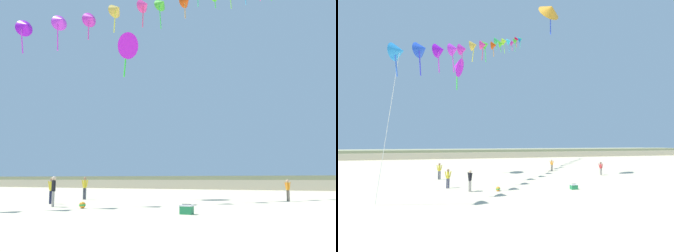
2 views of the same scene
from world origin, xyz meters
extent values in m
plane|color=beige|center=(0.00, 0.00, 0.00)|extent=(240.00, 240.00, 0.00)
cube|color=beige|center=(0.00, 46.02, 0.72)|extent=(120.00, 9.63, 1.44)
cube|color=gray|center=(0.00, 46.02, 1.65)|extent=(120.00, 8.18, 0.82)
cylinder|color=#282D4C|center=(-8.34, 7.20, 0.42)|extent=(0.12, 0.12, 0.84)
cylinder|color=#282D4C|center=(-8.20, 7.20, 0.42)|extent=(0.12, 0.12, 0.84)
cylinder|color=yellow|center=(-8.27, 7.20, 1.13)|extent=(0.22, 0.22, 0.59)
cylinder|color=yellow|center=(-8.46, 7.20, 1.18)|extent=(0.20, 0.08, 0.56)
cylinder|color=yellow|center=(-8.08, 7.20, 1.18)|extent=(0.20, 0.08, 0.56)
sphere|color=#9E7051|center=(-8.27, 7.20, 1.55)|extent=(0.23, 0.23, 0.23)
cylinder|color=gray|center=(9.46, 11.04, 0.40)|extent=(0.12, 0.12, 0.80)
cylinder|color=gray|center=(9.60, 11.01, 0.40)|extent=(0.12, 0.12, 0.80)
cylinder|color=red|center=(9.53, 11.02, 1.08)|extent=(0.21, 0.21, 0.56)
cylinder|color=red|center=(9.36, 11.07, 1.12)|extent=(0.20, 0.12, 0.54)
cylinder|color=red|center=(9.71, 10.98, 1.12)|extent=(0.20, 0.12, 0.54)
sphere|color=brown|center=(9.53, 11.02, 1.47)|extent=(0.22, 0.22, 0.22)
cylinder|color=gray|center=(-6.45, 5.34, 0.44)|extent=(0.13, 0.13, 0.88)
cylinder|color=gray|center=(-6.54, 5.47, 0.44)|extent=(0.13, 0.13, 0.88)
cylinder|color=black|center=(-6.49, 5.40, 1.19)|extent=(0.23, 0.23, 0.62)
cylinder|color=black|center=(-6.39, 5.23, 1.24)|extent=(0.19, 0.22, 0.59)
cylinder|color=black|center=(-6.60, 5.57, 1.24)|extent=(0.19, 0.22, 0.59)
sphere|color=beige|center=(-6.49, 5.40, 1.63)|extent=(0.24, 0.24, 0.24)
cylinder|color=#474C56|center=(-9.24, 12.11, 0.44)|extent=(0.13, 0.13, 0.88)
cylinder|color=#474C56|center=(-9.40, 12.11, 0.44)|extent=(0.13, 0.13, 0.88)
cylinder|color=yellow|center=(-9.32, 12.11, 1.19)|extent=(0.23, 0.23, 0.62)
cylinder|color=yellow|center=(-9.12, 12.12, 1.24)|extent=(0.21, 0.10, 0.59)
cylinder|color=yellow|center=(-9.52, 12.10, 1.24)|extent=(0.21, 0.10, 0.59)
sphere|color=#9E7051|center=(-9.32, 12.11, 1.63)|extent=(0.24, 0.24, 0.24)
cylinder|color=#726656|center=(5.56, 16.20, 0.39)|extent=(0.11, 0.11, 0.79)
cylinder|color=#726656|center=(5.45, 16.28, 0.39)|extent=(0.11, 0.11, 0.79)
cylinder|color=orange|center=(5.50, 16.24, 1.06)|extent=(0.21, 0.21, 0.56)
cylinder|color=orange|center=(5.64, 16.13, 1.11)|extent=(0.20, 0.17, 0.53)
cylinder|color=orange|center=(5.36, 16.35, 1.11)|extent=(0.20, 0.17, 0.53)
sphere|color=tan|center=(5.50, 16.24, 1.46)|extent=(0.21, 0.21, 0.21)
cone|color=#258CE0|center=(-11.18, 1.32, 9.55)|extent=(1.08, 1.29, 1.12)
cylinder|color=#396EE5|center=(-11.25, 1.19, 8.63)|extent=(0.24, 0.11, 1.40)
cone|color=blue|center=(-10.09, 3.03, 10.49)|extent=(1.24, 1.35, 1.16)
cylinder|color=#3939E5|center=(-10.16, 2.89, 9.42)|extent=(0.18, 0.27, 1.69)
cone|color=#8E12D0|center=(-9.00, 4.93, 11.30)|extent=(1.18, 1.32, 1.12)
cylinder|color=#D339E5|center=(-9.07, 4.80, 10.27)|extent=(0.19, 0.23, 1.62)
cone|color=#C131DF|center=(-7.93, 6.95, 12.32)|extent=(1.21, 1.32, 1.12)
cylinder|color=#E539DA|center=(-8.00, 6.82, 11.12)|extent=(0.23, 0.13, 1.96)
cone|color=#C62AB9|center=(-7.09, 9.20, 13.32)|extent=(1.19, 1.32, 1.12)
cylinder|color=#E539AE|center=(-7.16, 9.06, 12.37)|extent=(0.09, 0.10, 1.46)
cone|color=gold|center=(-5.89, 10.79, 14.51)|extent=(1.20, 1.34, 1.19)
cylinder|color=yellow|center=(-5.97, 10.65, 13.46)|extent=(0.26, 0.24, 1.66)
cone|color=#EB3896|center=(-4.62, 12.95, 15.62)|extent=(1.06, 1.28, 1.12)
cylinder|color=#E5396A|center=(-4.69, 12.82, 14.55)|extent=(0.20, 0.23, 1.70)
cone|color=green|center=(-4.02, 14.97, 16.60)|extent=(1.33, 1.39, 1.20)
cylinder|color=#39E548|center=(-4.09, 14.84, 15.31)|extent=(0.23, 0.10, 2.15)
cone|color=#D4430B|center=(-2.60, 17.17, 17.60)|extent=(1.11, 1.30, 1.11)
cylinder|color=orange|center=(-2.67, 17.03, 16.62)|extent=(0.14, 0.13, 1.51)
cone|color=#35C65E|center=(-1.86, 18.68, 18.96)|extent=(1.12, 1.30, 1.11)
cylinder|color=#39E593|center=(-1.93, 18.54, 18.14)|extent=(0.09, 0.09, 1.21)
cone|color=#5CDB25|center=(-0.82, 20.80, 19.59)|extent=(1.18, 1.33, 1.17)
cylinder|color=#44E539|center=(-0.89, 20.67, 18.76)|extent=(0.17, 0.13, 1.24)
cone|color=#A4E429|center=(0.21, 23.04, 21.09)|extent=(1.24, 1.32, 1.12)
cylinder|color=#80E539|center=(0.14, 22.91, 19.89)|extent=(0.21, 0.25, 1.97)
cone|color=#37DBF2|center=(1.42, 24.61, 21.90)|extent=(1.29, 1.38, 1.19)
cylinder|color=#39A7E5|center=(1.35, 24.48, 20.77)|extent=(0.17, 0.08, 1.83)
cone|color=#C22A96|center=(2.59, 26.95, 22.83)|extent=(1.17, 1.32, 1.15)
cylinder|color=#E5398A|center=(2.52, 26.82, 21.87)|extent=(0.12, 0.24, 1.48)
cone|color=#4EC92E|center=(3.68, 28.70, 24.05)|extent=(1.08, 1.29, 1.10)
cylinder|color=#39E53E|center=(3.61, 28.57, 22.83)|extent=(0.22, 0.10, 2.01)
cone|color=red|center=(4.48, 30.47, 25.30)|extent=(1.21, 1.31, 1.11)
cylinder|color=#E54139|center=(4.41, 30.33, 24.30)|extent=(0.24, 0.16, 1.56)
cone|color=blue|center=(5.78, 32.57, 26.33)|extent=(1.30, 1.39, 1.22)
cylinder|color=blue|center=(5.71, 32.44, 25.47)|extent=(0.19, 0.09, 1.28)
cone|color=#17F061|center=(6.46, 34.47, 27.34)|extent=(1.32, 1.40, 1.23)
cylinder|color=#39E59D|center=(6.39, 34.33, 26.09)|extent=(0.31, 0.19, 2.06)
cylinder|color=silver|center=(-11.86, 2.03, 4.71)|extent=(1.56, 1.72, 9.43)
cone|color=orange|center=(3.14, 10.77, 19.79)|extent=(3.01, 2.53, 2.77)
cone|color=blue|center=(3.14, 10.77, 19.81)|extent=(1.66, 1.44, 1.55)
cylinder|color=blue|center=(3.14, 10.77, 18.06)|extent=(0.13, 0.21, 2.65)
cone|color=#CA1ADF|center=(-7.62, 15.07, 13.39)|extent=(2.07, 2.66, 2.46)
cone|color=#34E52D|center=(-7.62, 15.07, 13.41)|extent=(1.18, 1.48, 1.37)
cylinder|color=#34E52D|center=(-7.62, 15.07, 11.74)|extent=(0.15, 0.50, 2.59)
cube|color=#23844C|center=(2.18, 4.43, 0.18)|extent=(0.56, 0.40, 0.36)
cube|color=silver|center=(2.18, 4.43, 0.39)|extent=(0.58, 0.41, 0.06)
cylinder|color=black|center=(2.18, 4.43, 0.45)|extent=(0.45, 0.03, 0.03)
sphere|color=orange|center=(-4.22, 5.18, 0.18)|extent=(0.36, 0.36, 0.36)
cylinder|color=green|center=(-4.22, 5.18, 0.18)|extent=(0.36, 0.36, 0.09)
camera|label=1|loc=(8.14, -11.11, 1.60)|focal=38.00mm
camera|label=2|loc=(-7.70, -13.17, 4.02)|focal=24.00mm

